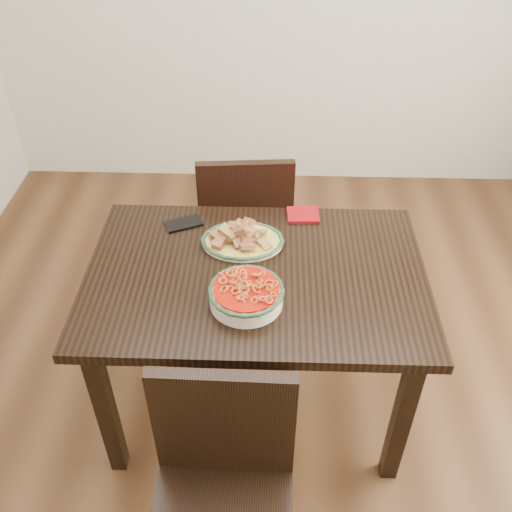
{
  "coord_description": "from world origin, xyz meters",
  "views": [
    {
      "loc": [
        -0.03,
        -1.67,
        2.11
      ],
      "look_at": [
        -0.09,
        -0.11,
        0.81
      ],
      "focal_mm": 40.0,
      "sensor_mm": 36.0,
      "label": 1
    }
  ],
  "objects_px": {
    "chair_far": "(245,223)",
    "fish_plate": "(242,234)",
    "chair_near": "(222,488)",
    "noodle_bowl": "(246,293)",
    "dining_table": "(256,292)",
    "smartphone": "(184,224)"
  },
  "relations": [
    {
      "from": "smartphone",
      "to": "fish_plate",
      "type": "bearing_deg",
      "value": -49.91
    },
    {
      "from": "chair_far",
      "to": "noodle_bowl",
      "type": "relative_size",
      "value": 3.44
    },
    {
      "from": "chair_near",
      "to": "chair_far",
      "type": "bearing_deg",
      "value": 90.85
    },
    {
      "from": "chair_near",
      "to": "smartphone",
      "type": "distance_m",
      "value": 1.02
    },
    {
      "from": "chair_far",
      "to": "fish_plate",
      "type": "bearing_deg",
      "value": 86.94
    },
    {
      "from": "chair_far",
      "to": "fish_plate",
      "type": "relative_size",
      "value": 2.88
    },
    {
      "from": "fish_plate",
      "to": "dining_table",
      "type": "bearing_deg",
      "value": -71.17
    },
    {
      "from": "dining_table",
      "to": "noodle_bowl",
      "type": "xyz_separation_m",
      "value": [
        -0.03,
        -0.16,
        0.14
      ]
    },
    {
      "from": "chair_near",
      "to": "fish_plate",
      "type": "distance_m",
      "value": 0.9
    },
    {
      "from": "chair_near",
      "to": "smartphone",
      "type": "height_order",
      "value": "chair_near"
    },
    {
      "from": "noodle_bowl",
      "to": "chair_near",
      "type": "bearing_deg",
      "value": -95.33
    },
    {
      "from": "fish_plate",
      "to": "noodle_bowl",
      "type": "bearing_deg",
      "value": -84.75
    },
    {
      "from": "dining_table",
      "to": "smartphone",
      "type": "xyz_separation_m",
      "value": [
        -0.3,
        0.28,
        0.1
      ]
    },
    {
      "from": "chair_near",
      "to": "fish_plate",
      "type": "height_order",
      "value": "chair_near"
    },
    {
      "from": "chair_far",
      "to": "smartphone",
      "type": "xyz_separation_m",
      "value": [
        -0.23,
        -0.36,
        0.26
      ]
    },
    {
      "from": "dining_table",
      "to": "chair_near",
      "type": "xyz_separation_m",
      "value": [
        -0.08,
        -0.68,
        -0.15
      ]
    },
    {
      "from": "noodle_bowl",
      "to": "dining_table",
      "type": "bearing_deg",
      "value": 80.06
    },
    {
      "from": "fish_plate",
      "to": "noodle_bowl",
      "type": "distance_m",
      "value": 0.32
    },
    {
      "from": "fish_plate",
      "to": "noodle_bowl",
      "type": "xyz_separation_m",
      "value": [
        0.03,
        -0.32,
        -0.0
      ]
    },
    {
      "from": "fish_plate",
      "to": "smartphone",
      "type": "height_order",
      "value": "fish_plate"
    },
    {
      "from": "dining_table",
      "to": "fish_plate",
      "type": "xyz_separation_m",
      "value": [
        -0.06,
        0.17,
        0.14
      ]
    },
    {
      "from": "chair_near",
      "to": "fish_plate",
      "type": "relative_size",
      "value": 2.88
    }
  ]
}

